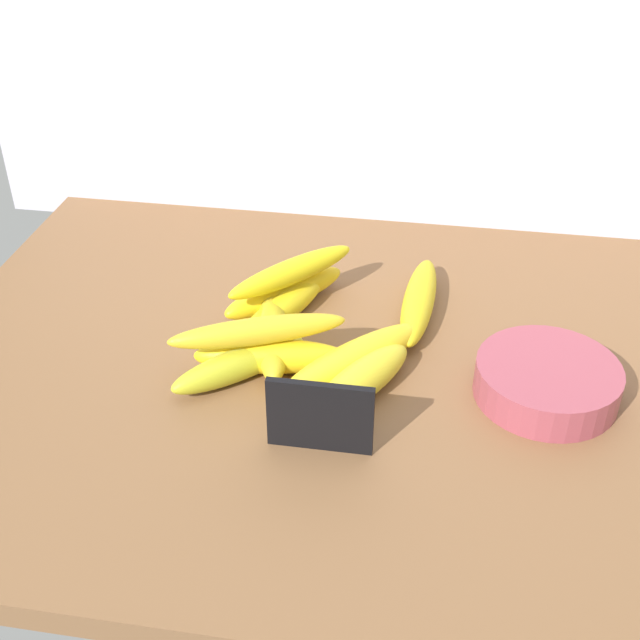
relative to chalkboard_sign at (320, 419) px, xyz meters
The scene contains 14 objects.
counter_top 15.88cm from the chalkboard_sign, 73.83° to the left, with size 110.00×76.00×3.00cm, color brown.
back_wall 60.47cm from the chalkboard_sign, 85.54° to the left, with size 130.00×2.00×70.00cm, color silver.
chalkboard_sign is the anchor object (origin of this frame).
fruit_bowl 26.82cm from the chalkboard_sign, 27.82° to the left, with size 16.10×16.10×4.11cm, color #9F4351.
banana_0 23.95cm from the chalkboard_sign, 111.02° to the left, with size 17.35×3.62×3.62cm, color yellow.
banana_1 15.13cm from the chalkboard_sign, 137.60° to the left, with size 17.27×3.80×3.80cm, color gold.
banana_2 14.33cm from the chalkboard_sign, 122.85° to the left, with size 18.12×4.13×4.13cm, color yellow.
banana_3 18.19cm from the chalkboard_sign, 117.93° to the left, with size 17.61×3.97×3.97cm, color gold.
banana_4 27.55cm from the chalkboard_sign, 109.06° to the left, with size 18.20×4.03×4.03cm, color yellow.
banana_5 13.04cm from the chalkboard_sign, 81.47° to the left, with size 20.93×4.31×4.31cm, color yellow.
banana_6 9.69cm from the chalkboard_sign, 70.69° to the left, with size 16.24×4.33×4.33cm, color yellow.
banana_7 28.22cm from the chalkboard_sign, 72.50° to the left, with size 20.29×3.96×3.96cm, color yellow.
banana_8 26.59cm from the chalkboard_sign, 107.19° to the left, with size 19.30×3.24×3.24cm, color yellow.
banana_9 14.88cm from the chalkboard_sign, 128.08° to the left, with size 20.52×3.20×3.20cm, color yellow.
Camera 1 is at (6.12, -76.84, 61.99)cm, focal length 45.97 mm.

